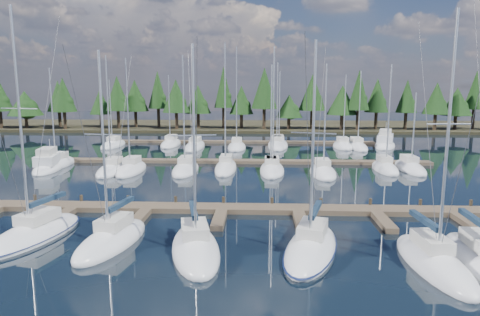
{
  "coord_description": "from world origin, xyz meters",
  "views": [
    {
      "loc": [
        2.96,
        -15.17,
        9.88
      ],
      "look_at": [
        1.22,
        22.0,
        3.66
      ],
      "focal_mm": 32.0,
      "sensor_mm": 36.0,
      "label": 1
    }
  ],
  "objects_px": {
    "front_sailboat_1": "(35,233)",
    "front_sailboat_3": "(195,248)",
    "main_dock": "(222,211)",
    "front_sailboat_4": "(311,248)",
    "front_sailboat_2": "(112,240)",
    "motor_yacht_left": "(49,165)",
    "front_sailboat_5": "(433,262)",
    "motor_yacht_right": "(385,144)"
  },
  "relations": [
    {
      "from": "front_sailboat_2",
      "to": "motor_yacht_left",
      "type": "distance_m",
      "value": 29.08
    },
    {
      "from": "front_sailboat_4",
      "to": "motor_yacht_left",
      "type": "xyz_separation_m",
      "value": [
        -28.65,
        24.96,
        0.21
      ]
    },
    {
      "from": "front_sailboat_1",
      "to": "front_sailboat_3",
      "type": "bearing_deg",
      "value": -10.55
    },
    {
      "from": "front_sailboat_5",
      "to": "motor_yacht_right",
      "type": "bearing_deg",
      "value": 77.08
    },
    {
      "from": "front_sailboat_5",
      "to": "motor_yacht_left",
      "type": "height_order",
      "value": "front_sailboat_5"
    },
    {
      "from": "main_dock",
      "to": "motor_yacht_left",
      "type": "xyz_separation_m",
      "value": [
        -22.55,
        17.17,
        0.28
      ]
    },
    {
      "from": "front_sailboat_3",
      "to": "front_sailboat_4",
      "type": "relative_size",
      "value": 0.98
    },
    {
      "from": "front_sailboat_3",
      "to": "motor_yacht_left",
      "type": "height_order",
      "value": "front_sailboat_3"
    },
    {
      "from": "main_dock",
      "to": "front_sailboat_1",
      "type": "xyz_separation_m",
      "value": [
        -11.88,
        -6.14,
        0.09
      ]
    },
    {
      "from": "main_dock",
      "to": "motor_yacht_left",
      "type": "height_order",
      "value": "motor_yacht_left"
    },
    {
      "from": "main_dock",
      "to": "front_sailboat_2",
      "type": "relative_size",
      "value": 3.44
    },
    {
      "from": "front_sailboat_1",
      "to": "motor_yacht_left",
      "type": "relative_size",
      "value": 1.7
    },
    {
      "from": "front_sailboat_4",
      "to": "motor_yacht_left",
      "type": "relative_size",
      "value": 1.45
    },
    {
      "from": "main_dock",
      "to": "motor_yacht_right",
      "type": "height_order",
      "value": "motor_yacht_right"
    },
    {
      "from": "motor_yacht_left",
      "to": "motor_yacht_right",
      "type": "bearing_deg",
      "value": 25.32
    },
    {
      "from": "front_sailboat_3",
      "to": "front_sailboat_5",
      "type": "bearing_deg",
      "value": -6.27
    },
    {
      "from": "motor_yacht_right",
      "to": "main_dock",
      "type": "bearing_deg",
      "value": -121.34
    },
    {
      "from": "front_sailboat_3",
      "to": "front_sailboat_5",
      "type": "height_order",
      "value": "front_sailboat_5"
    },
    {
      "from": "front_sailboat_2",
      "to": "motor_yacht_left",
      "type": "bearing_deg",
      "value": 123.75
    },
    {
      "from": "main_dock",
      "to": "front_sailboat_5",
      "type": "relative_size",
      "value": 3.03
    },
    {
      "from": "front_sailboat_1",
      "to": "motor_yacht_right",
      "type": "relative_size",
      "value": 1.52
    },
    {
      "from": "main_dock",
      "to": "front_sailboat_3",
      "type": "height_order",
      "value": "front_sailboat_3"
    },
    {
      "from": "main_dock",
      "to": "front_sailboat_2",
      "type": "bearing_deg",
      "value": -132.37
    },
    {
      "from": "front_sailboat_2",
      "to": "front_sailboat_5",
      "type": "relative_size",
      "value": 0.88
    },
    {
      "from": "front_sailboat_5",
      "to": "front_sailboat_2",
      "type": "bearing_deg",
      "value": 172.02
    },
    {
      "from": "main_dock",
      "to": "front_sailboat_2",
      "type": "xyz_separation_m",
      "value": [
        -6.39,
        -7.01,
        0.08
      ]
    },
    {
      "from": "front_sailboat_3",
      "to": "motor_yacht_left",
      "type": "xyz_separation_m",
      "value": [
        -21.68,
        25.36,
        0.2
      ]
    },
    {
      "from": "main_dock",
      "to": "front_sailboat_5",
      "type": "bearing_deg",
      "value": -37.46
    },
    {
      "from": "front_sailboat_5",
      "to": "front_sailboat_3",
      "type": "bearing_deg",
      "value": 173.73
    },
    {
      "from": "front_sailboat_1",
      "to": "front_sailboat_3",
      "type": "height_order",
      "value": "front_sailboat_1"
    },
    {
      "from": "front_sailboat_2",
      "to": "motor_yacht_left",
      "type": "height_order",
      "value": "front_sailboat_2"
    },
    {
      "from": "front_sailboat_3",
      "to": "front_sailboat_2",
      "type": "bearing_deg",
      "value": 167.92
    },
    {
      "from": "front_sailboat_3",
      "to": "front_sailboat_4",
      "type": "distance_m",
      "value": 6.99
    },
    {
      "from": "front_sailboat_1",
      "to": "front_sailboat_5",
      "type": "distance_m",
      "value": 24.76
    },
    {
      "from": "motor_yacht_left",
      "to": "motor_yacht_right",
      "type": "relative_size",
      "value": 0.9
    },
    {
      "from": "main_dock",
      "to": "front_sailboat_1",
      "type": "relative_size",
      "value": 2.83
    },
    {
      "from": "front_sailboat_4",
      "to": "front_sailboat_1",
      "type": "bearing_deg",
      "value": 174.75
    },
    {
      "from": "main_dock",
      "to": "motor_yacht_left",
      "type": "distance_m",
      "value": 28.34
    },
    {
      "from": "front_sailboat_1",
      "to": "front_sailboat_3",
      "type": "distance_m",
      "value": 11.2
    },
    {
      "from": "main_dock",
      "to": "front_sailboat_4",
      "type": "relative_size",
      "value": 3.33
    },
    {
      "from": "main_dock",
      "to": "front_sailboat_4",
      "type": "height_order",
      "value": "front_sailboat_4"
    },
    {
      "from": "front_sailboat_1",
      "to": "motor_yacht_right",
      "type": "xyz_separation_m",
      "value": [
        35.7,
        45.24,
        0.24
      ]
    }
  ]
}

